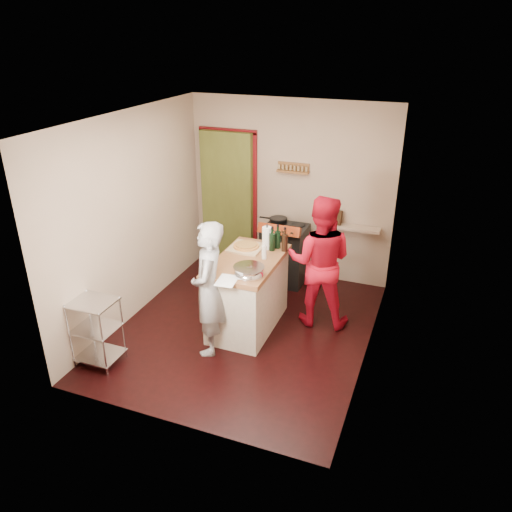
{
  "coord_description": "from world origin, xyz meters",
  "views": [
    {
      "loc": [
        2.02,
        -4.9,
        3.48
      ],
      "look_at": [
        0.15,
        0.0,
        1.04
      ],
      "focal_mm": 35.0,
      "sensor_mm": 36.0,
      "label": 1
    }
  ],
  "objects_px": {
    "stove": "(284,253)",
    "person_red": "(320,261)",
    "person_stripe": "(209,289)",
    "island": "(248,291)",
    "wire_shelving": "(96,329)"
  },
  "relations": [
    {
      "from": "person_stripe",
      "to": "island",
      "type": "bearing_deg",
      "value": 142.68
    },
    {
      "from": "island",
      "to": "person_red",
      "type": "xyz_separation_m",
      "value": [
        0.78,
        0.43,
        0.35
      ]
    },
    {
      "from": "stove",
      "to": "wire_shelving",
      "type": "relative_size",
      "value": 1.26
    },
    {
      "from": "island",
      "to": "person_stripe",
      "type": "distance_m",
      "value": 0.72
    },
    {
      "from": "wire_shelving",
      "to": "stove",
      "type": "bearing_deg",
      "value": 63.15
    },
    {
      "from": "island",
      "to": "wire_shelving",
      "type": "bearing_deg",
      "value": -134.61
    },
    {
      "from": "wire_shelving",
      "to": "person_stripe",
      "type": "relative_size",
      "value": 0.5
    },
    {
      "from": "stove",
      "to": "person_red",
      "type": "relative_size",
      "value": 0.6
    },
    {
      "from": "person_red",
      "to": "stove",
      "type": "bearing_deg",
      "value": -57.53
    },
    {
      "from": "island",
      "to": "person_stripe",
      "type": "height_order",
      "value": "person_stripe"
    },
    {
      "from": "person_stripe",
      "to": "stove",
      "type": "bearing_deg",
      "value": 154.87
    },
    {
      "from": "wire_shelving",
      "to": "island",
      "type": "height_order",
      "value": "island"
    },
    {
      "from": "stove",
      "to": "island",
      "type": "height_order",
      "value": "island"
    },
    {
      "from": "wire_shelving",
      "to": "person_red",
      "type": "height_order",
      "value": "person_red"
    },
    {
      "from": "person_red",
      "to": "island",
      "type": "bearing_deg",
      "value": 21.91
    }
  ]
}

